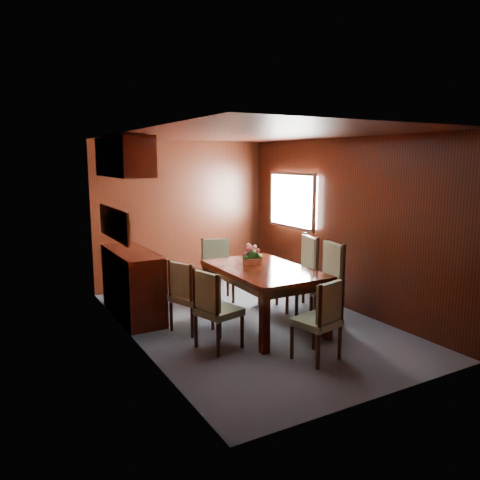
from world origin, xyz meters
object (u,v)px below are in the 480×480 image
chair_head (322,316)px  chair_right_near (325,278)px  dining_table (263,276)px  flower_centerpiece (253,254)px  sideboard (133,284)px  chair_left_near (214,305)px

chair_head → chair_right_near: bearing=36.3°
dining_table → flower_centerpiece: bearing=88.7°
chair_right_near → flower_centerpiece: size_ratio=3.96×
sideboard → chair_right_near: (2.11, -1.44, 0.14)m
chair_head → dining_table: bearing=75.2°
sideboard → dining_table: bearing=-41.6°
sideboard → chair_head: 2.71m
chair_left_near → chair_right_near: size_ratio=0.86×
dining_table → chair_right_near: bearing=-17.9°
sideboard → chair_right_near: size_ratio=1.32×
sideboard → chair_left_near: size_ratio=1.53×
sideboard → flower_centerpiece: 1.67m
chair_left_near → chair_right_near: (1.65, 0.12, 0.08)m
dining_table → chair_head: (-0.04, -1.20, -0.16)m
sideboard → chair_head: bearing=-61.5°
chair_left_near → chair_head: bearing=30.5°
dining_table → chair_left_near: size_ratio=1.78×
sideboard → chair_right_near: chair_right_near is taller
chair_right_near → flower_centerpiece: bearing=66.9°
chair_head → chair_left_near: bearing=122.3°
chair_left_near → flower_centerpiece: bearing=111.9°
chair_right_near → flower_centerpiece: (-0.76, 0.54, 0.30)m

